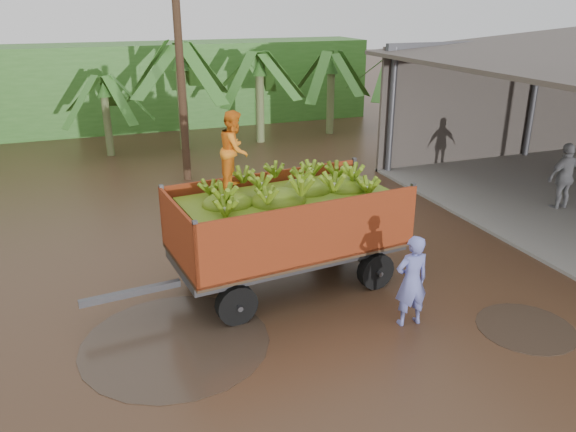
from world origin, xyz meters
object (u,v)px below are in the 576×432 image
object	(u,v)px
banana_trailer	(287,222)
man_blue	(412,281)
utility_pole	(180,61)
man_grey	(565,177)

from	to	relation	value
banana_trailer	man_blue	bearing A→B (deg)	-61.36
banana_trailer	utility_pole	distance (m)	8.08
man_grey	utility_pole	distance (m)	11.30
utility_pole	man_grey	bearing A→B (deg)	-35.25
man_grey	utility_pole	size ratio (longest dim) A/B	0.26
man_blue	banana_trailer	bearing A→B (deg)	-53.09
banana_trailer	man_grey	world-z (taller)	banana_trailer
banana_trailer	utility_pole	world-z (taller)	utility_pole
man_blue	utility_pole	size ratio (longest dim) A/B	0.23
man_blue	utility_pole	xyz separation A→B (m)	(-2.01, 9.87, 2.82)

